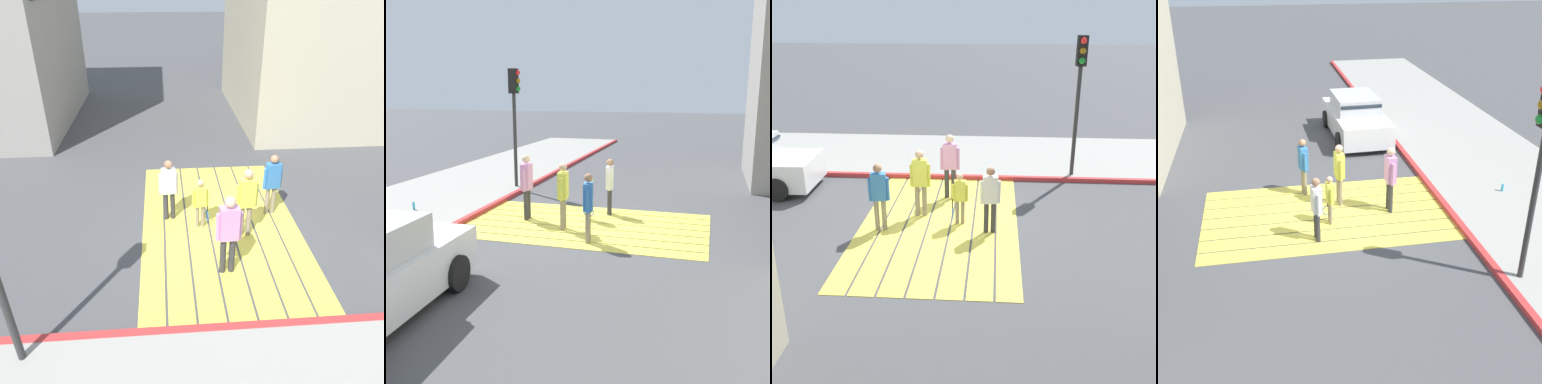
% 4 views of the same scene
% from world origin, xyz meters
% --- Properties ---
extents(ground_plane, '(120.00, 120.00, 0.00)m').
position_xyz_m(ground_plane, '(0.00, 0.00, 0.00)').
color(ground_plane, '#4C4C4F').
extents(crosswalk_stripes, '(6.40, 3.80, 0.01)m').
position_xyz_m(crosswalk_stripes, '(0.00, -0.00, 0.01)').
color(crosswalk_stripes, '#EAD64C').
rests_on(crosswalk_stripes, ground).
extents(sidewalk_west, '(4.80, 40.00, 0.12)m').
position_xyz_m(sidewalk_west, '(-5.60, 0.00, 0.06)').
color(sidewalk_west, '#9E9B93').
rests_on(sidewalk_west, ground).
extents(curb_painted, '(0.16, 40.00, 0.13)m').
position_xyz_m(curb_painted, '(-3.25, 0.00, 0.07)').
color(curb_painted, '#BC3333').
rests_on(curb_painted, ground).
extents(car_parked_near_curb, '(2.08, 4.35, 1.57)m').
position_xyz_m(car_parked_near_curb, '(-2.00, -5.99, 0.73)').
color(car_parked_near_curb, white).
rests_on(car_parked_near_curb, ground).
extents(traffic_light_corner, '(0.39, 0.28, 4.24)m').
position_xyz_m(traffic_light_corner, '(-3.58, 3.70, 3.04)').
color(traffic_light_corner, '#2D2D2D').
rests_on(traffic_light_corner, ground).
extents(water_bottle, '(0.07, 0.07, 0.22)m').
position_xyz_m(water_bottle, '(-5.13, -0.23, 0.23)').
color(water_bottle, '#33A5BF').
rests_on(water_bottle, sidewalk_west).
extents(pedestrian_adult_lead, '(0.25, 0.51, 1.74)m').
position_xyz_m(pedestrian_adult_lead, '(-0.46, -0.52, 1.01)').
color(pedestrian_adult_lead, gray).
rests_on(pedestrian_adult_lead, ground).
extents(pedestrian_adult_trailing, '(0.26, 0.48, 1.66)m').
position_xyz_m(pedestrian_adult_trailing, '(0.43, -1.35, 0.96)').
color(pedestrian_adult_trailing, gray).
rests_on(pedestrian_adult_trailing, ground).
extents(pedestrian_adult_side, '(0.25, 0.48, 1.63)m').
position_xyz_m(pedestrian_adult_side, '(0.38, 1.23, 0.95)').
color(pedestrian_adult_side, '#333338').
rests_on(pedestrian_adult_side, ground).
extents(pedestrian_teen_behind, '(0.25, 0.53, 1.81)m').
position_xyz_m(pedestrian_teen_behind, '(-1.71, 0.10, 1.06)').
color(pedestrian_teen_behind, '#333338').
rests_on(pedestrian_teen_behind, ground).
extents(pedestrian_child_with_racket, '(0.28, 0.40, 1.31)m').
position_xyz_m(pedestrian_child_with_racket, '(-0.04, 0.49, 0.74)').
color(pedestrian_child_with_racket, gray).
rests_on(pedestrian_child_with_racket, ground).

